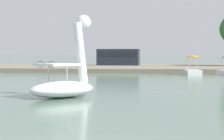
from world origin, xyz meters
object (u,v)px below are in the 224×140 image
Objects in this scene: bicycle_parked at (46,64)px; parked_van at (118,56)px; pedal_boat_orange at (193,70)px; swan_boat at (65,80)px.

bicycle_parked is 0.36× the size of parked_van.
pedal_boat_orange is 14.11m from bicycle_parked.
parked_van reaches higher than pedal_boat_orange.
swan_boat is 33.67m from parked_van.
bicycle_parked is at bearing 163.55° from pedal_boat_orange.
pedal_boat_orange is 15.87m from parked_van.
pedal_boat_orange is 1.33× the size of bicycle_parked.
bicycle_parked is 11.49m from parked_van.
swan_boat is at bearing -87.48° from parked_van.
parked_van is (5.86, 9.86, 0.67)m from bicycle_parked.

